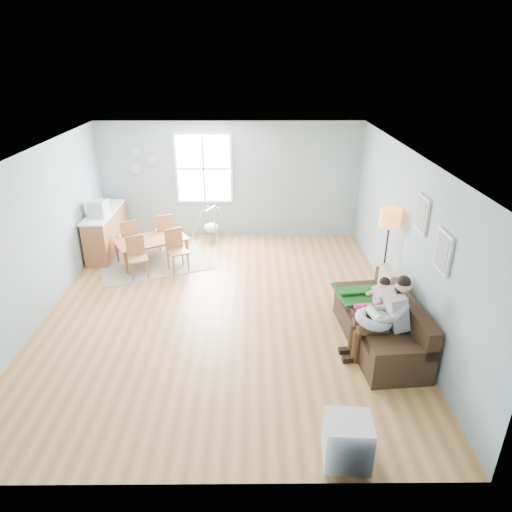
{
  "coord_description": "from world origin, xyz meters",
  "views": [
    {
      "loc": [
        0.52,
        -6.84,
        4.12
      ],
      "look_at": [
        0.57,
        0.04,
        1.0
      ],
      "focal_mm": 32.0,
      "sensor_mm": 36.0,
      "label": 1
    }
  ],
  "objects_px": {
    "chair_nw": "(129,236)",
    "chair_ne": "(165,230)",
    "floor_lamp": "(389,226)",
    "monitor": "(98,208)",
    "father": "(385,315)",
    "sofa": "(383,328)",
    "storage_cube": "(346,441)",
    "counter": "(106,232)",
    "dining_table": "(153,251)",
    "toddler": "(377,298)",
    "chair_sw": "(137,255)",
    "chair_se": "(176,247)",
    "baby_swing": "(211,227)"
  },
  "relations": [
    {
      "from": "chair_nw",
      "to": "chair_ne",
      "type": "height_order",
      "value": "chair_ne"
    },
    {
      "from": "floor_lamp",
      "to": "monitor",
      "type": "height_order",
      "value": "floor_lamp"
    },
    {
      "from": "father",
      "to": "sofa",
      "type": "bearing_deg",
      "value": 70.92
    },
    {
      "from": "storage_cube",
      "to": "counter",
      "type": "relative_size",
      "value": 0.32
    },
    {
      "from": "dining_table",
      "to": "chair_ne",
      "type": "bearing_deg",
      "value": 45.98
    },
    {
      "from": "toddler",
      "to": "monitor",
      "type": "distance_m",
      "value": 5.92
    },
    {
      "from": "floor_lamp",
      "to": "dining_table",
      "type": "distance_m",
      "value": 4.86
    },
    {
      "from": "counter",
      "to": "monitor",
      "type": "relative_size",
      "value": 4.41
    },
    {
      "from": "toddler",
      "to": "chair_nw",
      "type": "height_order",
      "value": "toddler"
    },
    {
      "from": "father",
      "to": "counter",
      "type": "height_order",
      "value": "father"
    },
    {
      "from": "father",
      "to": "chair_sw",
      "type": "distance_m",
      "value": 4.92
    },
    {
      "from": "sofa",
      "to": "chair_se",
      "type": "height_order",
      "value": "chair_se"
    },
    {
      "from": "toddler",
      "to": "baby_swing",
      "type": "height_order",
      "value": "toddler"
    },
    {
      "from": "toddler",
      "to": "chair_se",
      "type": "distance_m",
      "value": 4.23
    },
    {
      "from": "dining_table",
      "to": "chair_nw",
      "type": "distance_m",
      "value": 0.7
    },
    {
      "from": "sofa",
      "to": "chair_ne",
      "type": "bearing_deg",
      "value": 136.98
    },
    {
      "from": "sofa",
      "to": "floor_lamp",
      "type": "bearing_deg",
      "value": 76.49
    },
    {
      "from": "father",
      "to": "chair_nw",
      "type": "height_order",
      "value": "father"
    },
    {
      "from": "father",
      "to": "counter",
      "type": "relative_size",
      "value": 0.76
    },
    {
      "from": "chair_se",
      "to": "counter",
      "type": "relative_size",
      "value": 0.5
    },
    {
      "from": "monitor",
      "to": "chair_sw",
      "type": "bearing_deg",
      "value": -42.32
    },
    {
      "from": "father",
      "to": "chair_nw",
      "type": "relative_size",
      "value": 1.6
    },
    {
      "from": "monitor",
      "to": "baby_swing",
      "type": "height_order",
      "value": "monitor"
    },
    {
      "from": "sofa",
      "to": "monitor",
      "type": "xyz_separation_m",
      "value": [
        -5.17,
        3.2,
        0.84
      ]
    },
    {
      "from": "floor_lamp",
      "to": "counter",
      "type": "relative_size",
      "value": 1.01
    },
    {
      "from": "storage_cube",
      "to": "chair_nw",
      "type": "relative_size",
      "value": 0.68
    },
    {
      "from": "chair_se",
      "to": "chair_nw",
      "type": "xyz_separation_m",
      "value": [
        -1.13,
        0.72,
        -0.02
      ]
    },
    {
      "from": "father",
      "to": "baby_swing",
      "type": "height_order",
      "value": "father"
    },
    {
      "from": "dining_table",
      "to": "chair_se",
      "type": "bearing_deg",
      "value": -62.46
    },
    {
      "from": "chair_se",
      "to": "chair_nw",
      "type": "relative_size",
      "value": 1.04
    },
    {
      "from": "toddler",
      "to": "storage_cube",
      "type": "bearing_deg",
      "value": -110.23
    },
    {
      "from": "chair_sw",
      "to": "chair_nw",
      "type": "xyz_separation_m",
      "value": [
        -0.41,
        1.01,
        -0.0
      ]
    },
    {
      "from": "chair_se",
      "to": "monitor",
      "type": "relative_size",
      "value": 2.19
    },
    {
      "from": "dining_table",
      "to": "chair_sw",
      "type": "xyz_separation_m",
      "value": [
        -0.16,
        -0.66,
        0.2
      ]
    },
    {
      "from": "sofa",
      "to": "chair_ne",
      "type": "xyz_separation_m",
      "value": [
        -3.92,
        3.66,
        0.18
      ]
    },
    {
      "from": "sofa",
      "to": "chair_nw",
      "type": "distance_m",
      "value": 5.74
    },
    {
      "from": "sofa",
      "to": "dining_table",
      "type": "bearing_deg",
      "value": 143.62
    },
    {
      "from": "floor_lamp",
      "to": "dining_table",
      "type": "height_order",
      "value": "floor_lamp"
    },
    {
      "from": "chair_nw",
      "to": "monitor",
      "type": "height_order",
      "value": "monitor"
    },
    {
      "from": "counter",
      "to": "chair_se",
      "type": "bearing_deg",
      "value": -27.64
    },
    {
      "from": "floor_lamp",
      "to": "baby_swing",
      "type": "relative_size",
      "value": 1.63
    },
    {
      "from": "sofa",
      "to": "dining_table",
      "type": "relative_size",
      "value": 1.45
    },
    {
      "from": "father",
      "to": "monitor",
      "type": "height_order",
      "value": "father"
    },
    {
      "from": "father",
      "to": "chair_se",
      "type": "bearing_deg",
      "value": 139.16
    },
    {
      "from": "chair_se",
      "to": "chair_ne",
      "type": "distance_m",
      "value": 1.09
    },
    {
      "from": "father",
      "to": "chair_nw",
      "type": "bearing_deg",
      "value": 141.1
    },
    {
      "from": "dining_table",
      "to": "monitor",
      "type": "bearing_deg",
      "value": 140.08
    },
    {
      "from": "chair_nw",
      "to": "monitor",
      "type": "distance_m",
      "value": 0.87
    },
    {
      "from": "floor_lamp",
      "to": "storage_cube",
      "type": "relative_size",
      "value": 3.12
    },
    {
      "from": "storage_cube",
      "to": "dining_table",
      "type": "bearing_deg",
      "value": 121.09
    }
  ]
}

